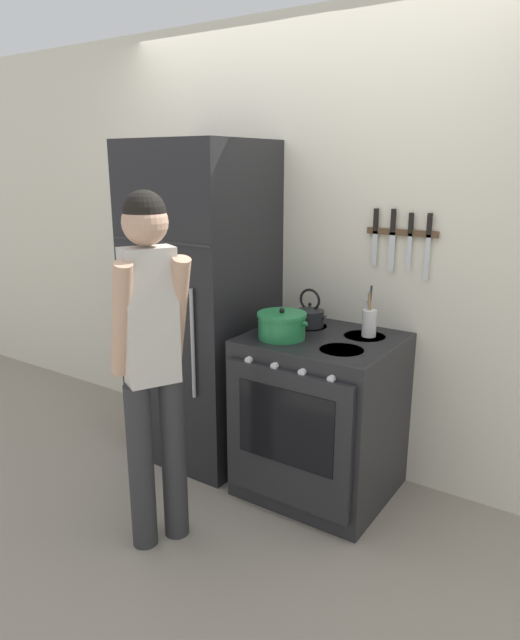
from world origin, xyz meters
TOP-DOWN VIEW (x-y plane):
  - ground_plane at (0.00, 0.00)m, footprint 14.00×14.00m
  - wall_back at (0.00, 0.03)m, footprint 10.00×0.06m
  - refrigerator at (-0.51, -0.34)m, footprint 0.71×0.70m
  - stove_range at (0.30, -0.37)m, footprint 0.76×0.72m
  - dutch_oven_pot at (0.13, -0.48)m, footprint 0.30×0.25m
  - tea_kettle at (0.14, -0.20)m, footprint 0.20×0.16m
  - utensil_jar at (0.49, -0.20)m, footprint 0.07×0.08m
  - person at (-0.12, -1.16)m, footprint 0.37×0.41m
  - wall_knife_strip at (0.56, -0.02)m, footprint 0.38×0.03m

SIDE VIEW (x-z plane):
  - ground_plane at x=0.00m, z-range 0.00..0.00m
  - stove_range at x=0.30m, z-range 0.01..0.89m
  - refrigerator at x=-0.51m, z-range 0.00..1.88m
  - person at x=-0.12m, z-range 0.12..1.77m
  - tea_kettle at x=0.14m, z-range 0.84..1.05m
  - dutch_oven_pot at x=0.13m, z-range 0.87..1.03m
  - utensil_jar at x=0.49m, z-range 0.83..1.09m
  - wall_back at x=0.00m, z-range 0.00..2.55m
  - wall_knife_strip at x=0.56m, z-range 1.24..1.59m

